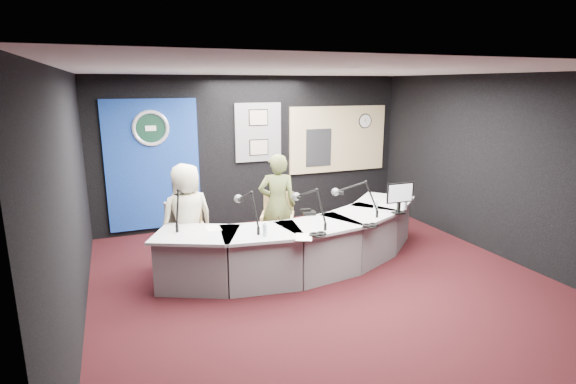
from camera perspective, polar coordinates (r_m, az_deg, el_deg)
name	(u,v)px	position (r m, az deg, el deg)	size (l,w,h in m)	color
ground	(323,281)	(6.32, 4.44, -11.20)	(6.00, 6.00, 0.00)	black
ceiling	(327,71)	(5.74, 4.96, 15.10)	(6.00, 6.00, 0.02)	silver
wall_back	(256,151)	(8.62, -4.14, 5.25)	(6.00, 0.02, 2.80)	black
wall_front	(513,266)	(3.55, 26.72, -8.42)	(6.00, 0.02, 2.80)	black
wall_left	(71,204)	(5.31, -25.81, -1.33)	(0.02, 6.00, 2.80)	black
wall_right	(500,167)	(7.66, 25.30, 2.93)	(0.02, 6.00, 2.80)	black
broadcast_desk	(304,243)	(6.62, 2.02, -6.48)	(4.50, 1.90, 0.75)	#B1B4B6
backdrop_panel	(153,165)	(8.26, -16.76, 3.28)	(1.60, 0.05, 2.30)	navy
agency_seal	(151,128)	(8.13, -17.04, 7.75)	(0.63, 0.63, 0.07)	silver
seal_center	(151,128)	(8.14, -17.05, 7.75)	(0.48, 0.48, 0.01)	black
pinboard	(258,132)	(8.56, -3.80, 7.56)	(0.90, 0.04, 1.10)	slate
framed_photo_upper	(259,118)	(8.51, -3.77, 9.41)	(0.34, 0.02, 0.27)	gray
framed_photo_lower	(259,147)	(8.57, -3.71, 5.68)	(0.34, 0.02, 0.27)	gray
booth_window_frame	(338,139)	(9.24, 6.38, 6.70)	(2.12, 0.06, 1.32)	tan
booth_glow	(338,139)	(9.24, 6.40, 6.69)	(2.00, 0.02, 1.20)	beige
equipment_rack	(319,148)	(9.04, 3.90, 5.63)	(0.55, 0.02, 0.75)	black
wall_clock	(365,121)	(9.48, 9.77, 8.88)	(0.28, 0.28, 0.01)	white
armchair_left	(188,241)	(6.66, -12.54, -6.07)	(0.49, 0.49, 0.88)	tan
armchair_right	(278,225)	(7.11, -1.34, -4.26)	(0.52, 0.52, 0.93)	tan
draped_jacket	(183,224)	(6.84, -13.21, -4.00)	(0.50, 0.10, 0.70)	#686158
person_man	(187,218)	(6.56, -12.70, -3.22)	(0.77, 0.50, 1.57)	beige
person_woman	(277,205)	(7.01, -1.35, -1.62)	(0.59, 0.39, 1.61)	#545E31
computer_monitor	(400,193)	(6.86, 13.98, -0.08)	(0.44, 0.03, 0.30)	black
desk_phone	(309,213)	(6.68, 2.68, -2.67)	(0.18, 0.15, 0.05)	black
headphones_near	(370,225)	(6.23, 10.41, -4.15)	(0.20, 0.20, 0.03)	black
headphones_far	(318,234)	(5.79, 3.80, -5.35)	(0.21, 0.21, 0.03)	black
paper_stack	(213,228)	(6.14, -9.47, -4.55)	(0.19, 0.26, 0.00)	white
notepad	(304,237)	(5.72, 2.01, -5.74)	(0.20, 0.29, 0.00)	white
boom_mic_a	(181,204)	(6.29, -13.38, -1.47)	(0.35, 0.70, 0.60)	black
boom_mic_b	(248,207)	(6.00, -5.12, -1.87)	(0.21, 0.73, 0.60)	black
boom_mic_c	(310,204)	(6.13, 2.86, -1.50)	(0.29, 0.72, 0.60)	black
boom_mic_d	(356,196)	(6.62, 8.67, -0.51)	(0.61, 0.50, 0.60)	black
water_bottles	(340,214)	(6.41, 6.65, -2.84)	(2.48, 0.55, 0.18)	silver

